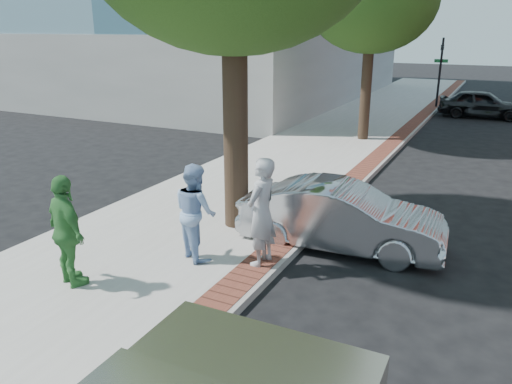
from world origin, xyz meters
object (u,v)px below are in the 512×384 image
Objects in this scene: person_gray at (261,212)px; sedan_silver at (341,217)px; bg_car at (482,104)px; person_green at (67,232)px; parking_meter at (264,207)px; person_officer at (195,211)px.

person_gray is 0.49× the size of sedan_silver.
bg_car is at bearing 177.26° from person_gray.
bg_car is (5.04, 21.93, -0.42)m from person_green.
person_green reaches higher than parking_meter.
person_green is (-2.51, -2.15, -0.04)m from person_gray.
sedan_silver is at bearing 56.20° from parking_meter.
person_officer is at bearing -72.50° from person_gray.
person_gray is at bearing -119.17° from person_green.
person_green is 22.51m from bg_car.
person_gray is 1.98m from sedan_silver.
bg_car is (2.54, 19.64, -0.51)m from parking_meter.
parking_meter is at bearing -171.14° from person_gray.
person_officer is at bearing -104.30° from person_green.
person_gray is at bearing 144.67° from sedan_silver.
person_officer is 2.27m from person_green.
parking_meter reaches higher than bg_car.
sedan_silver is at bearing 153.45° from person_gray.
parking_meter is 19.81m from bg_car.
sedan_silver is 1.01× the size of bg_car.
person_green is (-1.29, -1.86, 0.05)m from person_officer.
parking_meter is 0.73× the size of person_gray.
parking_meter is at bearing -129.26° from person_officer.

